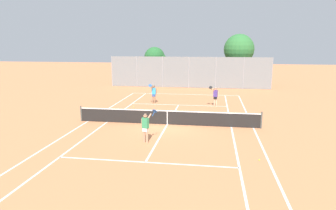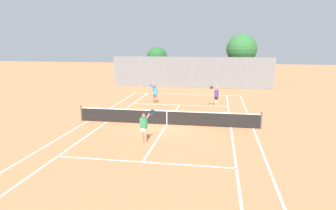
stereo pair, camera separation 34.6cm
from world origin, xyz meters
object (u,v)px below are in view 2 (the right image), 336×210
at_px(player_near_side, 144,126).
at_px(player_far_left, 155,93).
at_px(player_far_right, 216,96).
at_px(tree_behind_right, 242,50).
at_px(loose_tennis_ball_0, 257,160).
at_px(tree_behind_left, 158,58).
at_px(tennis_net, 167,117).
at_px(loose_tennis_ball_1, 134,107).

xyz_separation_m(player_near_side, player_far_left, (-1.67, 10.53, 0.00)).
xyz_separation_m(player_far_right, tree_behind_right, (2.86, 13.73, 3.42)).
distance_m(loose_tennis_ball_0, tree_behind_left, 27.15).
relative_size(tree_behind_left, tree_behind_right, 0.75).
xyz_separation_m(tennis_net, player_far_left, (-2.26, 6.79, 0.42)).
bearing_deg(player_near_side, loose_tennis_ball_0, -16.50).
bearing_deg(tennis_net, loose_tennis_ball_1, 126.29).
height_order(player_near_side, player_far_right, same).
bearing_deg(loose_tennis_ball_0, tennis_net, 133.19).
distance_m(player_far_left, tree_behind_right, 15.96).
bearing_deg(tree_behind_left, player_near_side, -80.41).
xyz_separation_m(player_far_left, tree_behind_right, (8.24, 13.23, 3.42)).
distance_m(player_near_side, tree_behind_left, 23.94).
height_order(tree_behind_left, tree_behind_right, tree_behind_right).
xyz_separation_m(tennis_net, tree_behind_right, (5.98, 20.02, 3.84)).
relative_size(player_far_left, player_far_right, 1.00).
bearing_deg(player_near_side, tree_behind_right, 74.56).
relative_size(loose_tennis_ball_0, tree_behind_right, 0.01).
bearing_deg(tennis_net, tree_behind_right, 73.38).
distance_m(loose_tennis_ball_0, tree_behind_right, 25.82).
bearing_deg(tree_behind_right, loose_tennis_ball_0, -92.00).
bearing_deg(tree_behind_left, tree_behind_right, 1.50).
height_order(loose_tennis_ball_0, tree_behind_right, tree_behind_right).
distance_m(player_far_left, loose_tennis_ball_0, 14.28).
xyz_separation_m(loose_tennis_ball_0, tree_behind_right, (0.89, 25.44, 4.32)).
distance_m(player_near_side, loose_tennis_ball_0, 5.98).
bearing_deg(tree_behind_left, loose_tennis_ball_1, -86.29).
distance_m(loose_tennis_ball_1, tree_behind_right, 18.42).
relative_size(player_far_left, tree_behind_left, 0.37).
xyz_separation_m(player_near_side, loose_tennis_ball_1, (-3.01, 8.63, -0.89)).
height_order(loose_tennis_ball_0, loose_tennis_ball_1, same).
bearing_deg(tree_behind_left, player_far_left, -79.96).
bearing_deg(loose_tennis_ball_1, tree_behind_left, 93.71).
relative_size(player_near_side, tree_behind_left, 0.37).
height_order(player_far_right, loose_tennis_ball_0, player_far_right).
height_order(tennis_net, player_far_right, player_far_right).
xyz_separation_m(tennis_net, player_far_right, (3.12, 6.29, 0.42)).
bearing_deg(tree_behind_left, tennis_net, -77.02).
bearing_deg(player_near_side, tree_behind_left, 99.59).
bearing_deg(player_near_side, loose_tennis_ball_1, 109.20).
xyz_separation_m(player_near_side, player_far_right, (3.71, 10.03, 0.00)).
xyz_separation_m(tennis_net, loose_tennis_ball_1, (-3.59, 4.89, -0.48)).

